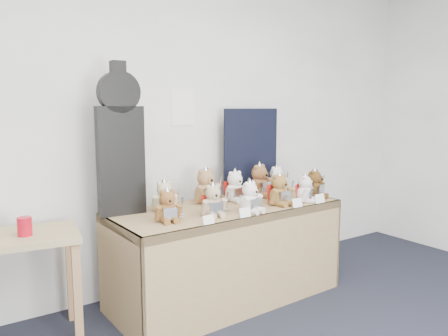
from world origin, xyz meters
TOP-DOWN VIEW (x-y plane):
  - room_shell at (0.36, 2.49)m, footprint 6.00×6.00m
  - display_table at (0.46, 1.92)m, footprint 1.80×0.80m
  - side_table at (-1.06, 2.18)m, footprint 0.92×0.60m
  - guitar_case at (-0.30, 2.21)m, footprint 0.33×0.11m
  - navy_board at (0.96, 2.35)m, footprint 0.55×0.04m
  - red_cup at (-0.95, 2.12)m, footprint 0.09×0.09m
  - teddy_front_far_left at (-0.12, 1.84)m, footprint 0.20×0.18m
  - teddy_front_left at (0.21, 1.80)m, footprint 0.21×0.19m
  - teddy_front_centre at (0.49, 1.74)m, footprint 0.22×0.19m
  - teddy_front_right at (0.82, 1.80)m, footprint 0.23×0.19m
  - teddy_front_far_right at (1.06, 1.77)m, footprint 0.21×0.20m
  - teddy_front_end at (1.22, 1.82)m, footprint 0.23×0.22m
  - teddy_back_left at (-0.01, 2.11)m, footprint 0.21×0.19m
  - teddy_back_centre_left at (0.38, 2.17)m, footprint 0.26×0.22m
  - teddy_back_centre_right at (0.62, 2.11)m, footprint 0.23×0.19m
  - teddy_back_right at (0.90, 2.14)m, footprint 0.26×0.24m
  - teddy_back_end at (1.12, 2.18)m, footprint 0.22×0.19m
  - entry_card_a at (0.06, 1.63)m, footprint 0.08×0.02m
  - entry_card_b at (0.36, 1.64)m, footprint 0.09×0.02m
  - entry_card_c at (0.87, 1.66)m, footprint 0.10×0.02m
  - entry_card_d at (1.12, 1.66)m, footprint 0.10×0.02m

SIDE VIEW (x-z plane):
  - display_table at x=0.46m, z-range 0.21..0.95m
  - side_table at x=-1.06m, z-range 0.23..0.95m
  - red_cup at x=-0.95m, z-range 0.72..0.83m
  - entry_card_a at x=0.06m, z-range 0.74..0.80m
  - entry_card_b at x=0.36m, z-range 0.74..0.81m
  - entry_card_c at x=0.87m, z-range 0.74..0.81m
  - entry_card_d at x=1.12m, z-range 0.74..0.82m
  - teddy_front_far_right at x=1.06m, z-range 0.72..0.97m
  - teddy_front_far_left at x=-0.12m, z-range 0.72..0.96m
  - teddy_front_left at x=0.21m, z-range 0.71..0.97m
  - teddy_back_left at x=-0.01m, z-range 0.72..0.97m
  - teddy_front_centre at x=0.49m, z-range 0.72..0.98m
  - teddy_back_end at x=1.12m, z-range 0.71..0.99m
  - teddy_front_end at x=1.22m, z-range 0.71..0.99m
  - teddy_front_right at x=0.82m, z-range 0.71..0.99m
  - teddy_back_centre_right at x=0.62m, z-range 0.71..0.99m
  - teddy_back_right at x=0.90m, z-range 0.71..1.02m
  - teddy_back_centre_left at x=0.38m, z-range 0.71..1.03m
  - navy_board at x=0.96m, z-range 0.74..1.48m
  - guitar_case at x=-0.30m, z-range 0.73..1.79m
  - room_shell at x=0.36m, z-range -1.51..4.49m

